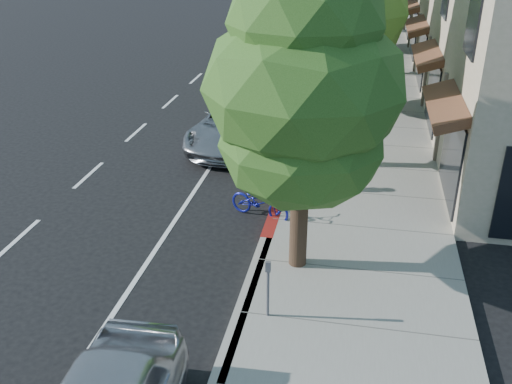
% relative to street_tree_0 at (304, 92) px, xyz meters
% --- Properties ---
extents(ground, '(120.00, 120.00, 0.00)m').
position_rel_street_tree_0_xyz_m(ground, '(-0.90, 2.00, -4.19)').
color(ground, black).
rests_on(ground, ground).
extents(sidewalk, '(4.60, 56.00, 0.15)m').
position_rel_street_tree_0_xyz_m(sidewalk, '(1.40, 10.00, -4.12)').
color(sidewalk, gray).
rests_on(sidewalk, ground).
extents(curb, '(0.30, 56.00, 0.15)m').
position_rel_street_tree_0_xyz_m(curb, '(-0.90, 10.00, -4.12)').
color(curb, '#9E998E').
rests_on(curb, ground).
extents(curb_red_segment, '(0.32, 4.00, 0.15)m').
position_rel_street_tree_0_xyz_m(curb_red_segment, '(-0.90, 3.00, -4.12)').
color(curb_red_segment, maroon).
rests_on(curb_red_segment, ground).
extents(street_tree_0, '(4.13, 4.13, 6.79)m').
position_rel_street_tree_0_xyz_m(street_tree_0, '(0.00, 0.00, 0.00)').
color(street_tree_0, black).
rests_on(street_tree_0, ground).
extents(street_tree_1, '(4.64, 4.64, 7.75)m').
position_rel_street_tree_0_xyz_m(street_tree_1, '(0.00, 6.00, 0.62)').
color(street_tree_1, black).
rests_on(street_tree_1, ground).
extents(street_tree_2, '(4.67, 4.67, 6.91)m').
position_rel_street_tree_0_xyz_m(street_tree_2, '(-0.00, 12.00, -0.03)').
color(street_tree_2, black).
rests_on(street_tree_2, ground).
extents(cyclist, '(0.72, 0.82, 1.90)m').
position_rel_street_tree_0_xyz_m(cyclist, '(-1.60, 3.91, -3.24)').
color(cyclist, silver).
rests_on(cyclist, ground).
extents(bicycle, '(1.86, 1.21, 0.93)m').
position_rel_street_tree_0_xyz_m(bicycle, '(-1.30, 2.28, -3.73)').
color(bicycle, navy).
rests_on(bicycle, ground).
extents(silver_suv, '(2.98, 5.59, 1.49)m').
position_rel_street_tree_0_xyz_m(silver_suv, '(-3.10, 7.50, -3.45)').
color(silver_suv, '#9B9C9F').
rests_on(silver_suv, ground).
extents(dark_sedan, '(1.77, 4.24, 1.36)m').
position_rel_street_tree_0_xyz_m(dark_sedan, '(-2.58, 11.00, -3.51)').
color(dark_sedan, black).
rests_on(dark_sedan, ground).
extents(white_pickup, '(2.52, 5.95, 1.71)m').
position_rel_street_tree_0_xyz_m(white_pickup, '(-3.10, 22.51, -3.34)').
color(white_pickup, silver).
rests_on(white_pickup, ground).
extents(dark_suv_far, '(2.60, 5.30, 1.74)m').
position_rel_street_tree_0_xyz_m(dark_suv_far, '(-3.10, 25.63, -3.32)').
color(dark_suv_far, black).
rests_on(dark_suv_far, ground).
extents(pedestrian, '(0.99, 0.82, 1.86)m').
position_rel_street_tree_0_xyz_m(pedestrian, '(2.22, 12.60, -3.11)').
color(pedestrian, black).
rests_on(pedestrian, sidewalk).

